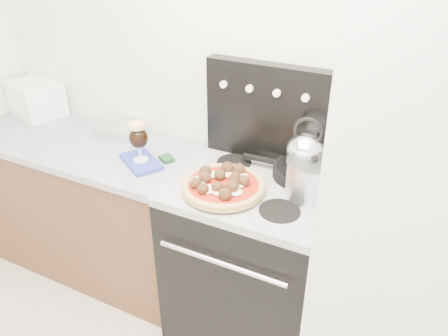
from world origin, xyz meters
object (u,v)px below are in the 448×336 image
Objects in this scene: oven_mitt at (141,162)px; skillet at (304,172)px; stove_body at (252,262)px; stock_pot at (312,179)px; fridge at (413,223)px; pizza at (223,184)px; tea_kettle at (307,147)px; base_cabinet at (93,207)px; beer_glass at (139,142)px; toaster_oven at (36,98)px; pizza_pan at (223,190)px.

skillet reaches higher than oven_mitt.
stove_body is 3.81× the size of stock_pot.
fridge is 0.45m from stock_pot.
tea_kettle reaches higher than pizza.
tea_kettle is 0.18m from stock_pot.
stove_body is 0.54m from pizza.
stock_pot is at bearing 0.24° from base_cabinet.
skillet is at bearing 0.00° from tea_kettle.
tea_kettle is (0.29, 0.29, 0.12)m from pizza.
base_cabinet is 6.84× the size of beer_glass.
toaster_oven reaches higher than pizza.
beer_glass is at bearing 171.76° from pizza.
pizza reaches higher than base_cabinet.
base_cabinet is 1.45m from tea_kettle.
stove_body is 0.51m from pizza_pan.
pizza reaches higher than oven_mitt.
stock_pot is (0.08, -0.14, 0.06)m from skillet.
toaster_oven is 0.94× the size of pizza_pan.
base_cabinet is 3.83× the size of pizza.
skillet is (0.81, 0.22, 0.04)m from oven_mitt.
base_cabinet is at bearing 178.41° from fridge.
oven_mitt is 1.18× the size of tea_kettle.
toaster_oven is 1.60× the size of beer_glass.
stove_body is (1.10, -0.02, 0.01)m from base_cabinet.
toaster_oven reaches higher than stock_pot.
pizza_pan is 0.44m from tea_kettle.
oven_mitt is at bearing -175.18° from stock_pot.
oven_mitt is 0.84m from skillet.
tea_kettle is (-0.52, 0.20, 0.13)m from fridge.
fridge is 5.01× the size of pizza.
beer_glass is 0.56× the size of pizza.
fridge is at bearing -16.55° from tea_kettle.
beer_glass is 0.98× the size of tea_kettle.
fridge is 6.29× the size of skillet.
pizza is 0.41m from skillet.
skillet is 1.40× the size of tea_kettle.
pizza is (1.52, -0.33, -0.05)m from toaster_oven.
skillet is at bearing 15.18° from beer_glass.
pizza is at bearing -157.81° from stock_pot.
pizza is (-0.11, -0.12, 0.52)m from stove_body.
fridge is 0.57m from tea_kettle.
pizza is at bearing 4.87° from toaster_oven.
base_cabinet is 6.72× the size of tea_kettle.
oven_mitt is 0.53m from pizza.
oven_mitt is 1.20× the size of beer_glass.
pizza_pan is 1.67× the size of tea_kettle.
beer_glass is 0.53m from pizza.
tea_kettle is at bearing 15.98° from toaster_oven.
tea_kettle reaches higher than oven_mitt.
pizza is 1.64× the size of stock_pot.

